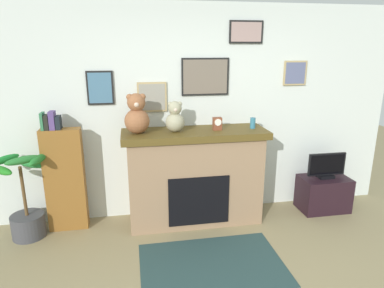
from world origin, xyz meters
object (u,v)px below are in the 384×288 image
Objects in this scene: tv_stand at (323,193)px; television at (326,166)px; candle_jar at (253,123)px; bookshelf at (64,177)px; mantel_clock at (217,124)px; fireplace at (195,176)px; teddy_bear_brown at (175,118)px; teddy_bear_cream at (137,116)px; potted_plant at (26,208)px.

television reaches higher than tv_stand.
candle_jar is at bearing 179.24° from television.
bookshelf is 3.28m from tv_stand.
fireplace is at bearing 175.88° from mantel_clock.
candle_jar reaches higher than television.
mantel_clock is 0.42× the size of teddy_bear_brown.
tv_stand is (3.25, -0.10, -0.42)m from bookshelf.
teddy_bear_cream reaches higher than candle_jar.
television is 2.09m from teddy_bear_brown.
teddy_bear_cream is at bearing 179.69° from television.
television is at bearing -0.31° from teddy_bear_cream.
teddy_bear_cream reaches higher than fireplace.
fireplace is 0.70m from mantel_clock.
bookshelf is 1.12m from teddy_bear_cream.
candle_jar is (-1.03, 0.01, 0.61)m from television.
potted_plant is 1.62m from teddy_bear_cream.
fireplace is 0.95m from candle_jar.
fireplace is 1.77m from tv_stand.
mantel_clock is (2.20, 0.04, 0.87)m from potted_plant.
teddy_bear_brown is (-1.96, 0.01, 0.71)m from television.
tv_stand is 2.25m from teddy_bear_brown.
television is 1.59m from mantel_clock.
tv_stand is (1.73, -0.03, -0.36)m from fireplace.
fireplace is 1.20× the size of bookshelf.
teddy_bear_brown is (-0.94, -0.00, 0.09)m from candle_jar.
tv_stand is 1.78m from mantel_clock.
mantel_clock is at bearing 179.57° from tv_stand.
television is 1.42× the size of teddy_bear_brown.
bookshelf is 2.30m from candle_jar.
potted_plant is 2.78m from candle_jar.
fireplace is at bearing 1.70° from potted_plant.
teddy_bear_cream reaches higher than bookshelf.
candle_jar is (0.70, -0.02, 0.64)m from fireplace.
fireplace is 4.81× the size of teddy_bear_brown.
television is 3.87× the size of candle_jar.
candle_jar is at bearing -2.26° from bookshelf.
teddy_bear_cream is 0.43m from teddy_bear_brown.
candle_jar is 0.87× the size of mantel_clock.
tv_stand is at bearing -1.00° from fireplace.
bookshelf is 2.27× the size of tv_stand.
potted_plant is 2.20× the size of teddy_bear_cream.
tv_stand is 1.38× the size of teddy_bear_cream.
fireplace is at bearing 178.56° from candle_jar.
candle_jar is 0.37× the size of teddy_bear_brown.
candle_jar is at bearing 179.31° from tv_stand.
mantel_clock reaches higher than fireplace.
potted_plant is at bearing -179.14° from candle_jar.
fireplace is 13.09× the size of candle_jar.
teddy_bear_brown is at bearing -175.56° from fireplace.
teddy_bear_cream is at bearing 179.95° from mantel_clock.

